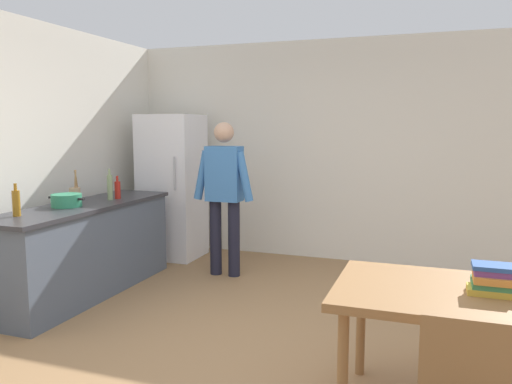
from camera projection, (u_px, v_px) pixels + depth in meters
name	position (u px, v px, depth m)	size (l,w,h in m)	color
ground_plane	(246.00, 358.00, 3.62)	(14.00, 14.00, 0.00)	#936D47
wall_back	(331.00, 151.00, 6.25)	(6.40, 0.12, 2.70)	silver
kitchen_counter	(85.00, 249.00, 4.97)	(0.64, 2.20, 0.90)	#4C5666
refrigerator	(172.00, 186.00, 6.38)	(0.70, 0.67, 1.80)	white
person	(224.00, 188.00, 5.53)	(0.70, 0.22, 1.70)	#1E1E2D
dining_table	(463.00, 305.00, 2.79)	(1.40, 0.90, 0.75)	olive
cooking_pot	(66.00, 200.00, 4.76)	(0.40, 0.28, 0.12)	#2D845B
utensil_jar	(75.00, 194.00, 5.10)	(0.11, 0.11, 0.32)	tan
bottle_oil_amber	(16.00, 203.00, 4.24)	(0.06, 0.06, 0.28)	#996619
bottle_vinegar_tall	(110.00, 187.00, 5.19)	(0.06, 0.06, 0.32)	gray
bottle_sauce_red	(118.00, 190.00, 5.28)	(0.06, 0.06, 0.24)	#B22319
book_stack	(494.00, 280.00, 2.73)	(0.27, 0.21, 0.16)	gold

